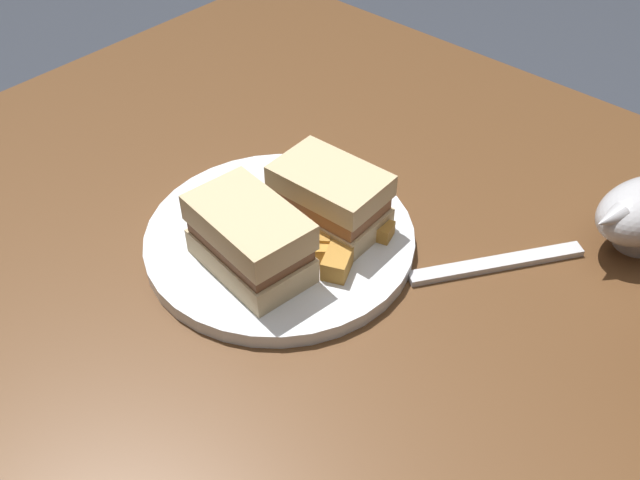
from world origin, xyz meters
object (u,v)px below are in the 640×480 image
Objects in this scene: fork at (497,264)px; sandwich_half_left at (250,239)px; sandwich_half_right at (330,198)px; plate at (280,239)px.

sandwich_half_left is at bearing 169.99° from fork.
sandwich_half_left is 0.68× the size of fork.
sandwich_half_right reaches higher than fork.
sandwich_half_right is at bearing 82.51° from sandwich_half_left.
plate is 2.41× the size of sandwich_half_right.
fork is at bearing 25.57° from sandwich_half_right.
plate is at bearing 104.71° from sandwich_half_left.
plate is 0.07m from sandwich_half_right.
sandwich_half_right is (0.01, 0.10, -0.00)m from sandwich_half_left.
fork is at bearing 45.76° from sandwich_half_left.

